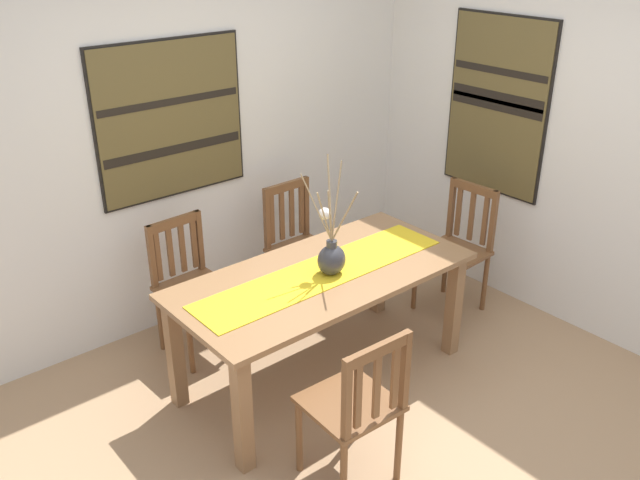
# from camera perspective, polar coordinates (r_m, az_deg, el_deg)

# --- Properties ---
(ground_plane) EXTENTS (6.40, 6.40, 0.03)m
(ground_plane) POSITION_cam_1_polar(r_m,az_deg,el_deg) (4.03, 5.30, -15.60)
(ground_plane) COLOR #A37F5B
(wall_back) EXTENTS (6.40, 0.12, 2.70)m
(wall_back) POSITION_cam_1_polar(r_m,az_deg,el_deg) (4.69, -10.43, 9.36)
(wall_back) COLOR silver
(wall_back) RESTS_ON ground_plane
(wall_side) EXTENTS (0.12, 6.40, 2.70)m
(wall_side) POSITION_cam_1_polar(r_m,az_deg,el_deg) (4.75, 22.27, 8.05)
(wall_side) COLOR silver
(wall_side) RESTS_ON ground_plane
(dining_table) EXTENTS (1.81, 0.85, 0.74)m
(dining_table) POSITION_cam_1_polar(r_m,az_deg,el_deg) (4.03, 0.22, -4.15)
(dining_table) COLOR #8E6642
(dining_table) RESTS_ON ground_plane
(table_runner) EXTENTS (1.67, 0.36, 0.01)m
(table_runner) POSITION_cam_1_polar(r_m,az_deg,el_deg) (3.97, 0.22, -2.72)
(table_runner) COLOR gold
(table_runner) RESTS_ON dining_table
(centerpiece_vase) EXTENTS (0.24, 0.33, 0.69)m
(centerpiece_vase) POSITION_cam_1_polar(r_m,az_deg,el_deg) (3.91, 0.95, -1.25)
(centerpiece_vase) COLOR #333338
(centerpiece_vase) RESTS_ON dining_table
(chair_0) EXTENTS (0.44, 0.44, 0.90)m
(chair_0) POSITION_cam_1_polar(r_m,az_deg,el_deg) (4.47, -10.91, -3.62)
(chair_0) COLOR brown
(chair_0) RESTS_ON ground_plane
(chair_1) EXTENTS (0.44, 0.44, 0.94)m
(chair_1) POSITION_cam_1_polar(r_m,az_deg,el_deg) (4.95, 11.55, -0.61)
(chair_1) COLOR brown
(chair_1) RESTS_ON ground_plane
(chair_2) EXTENTS (0.44, 0.44, 0.91)m
(chair_2) POSITION_cam_1_polar(r_m,az_deg,el_deg) (3.39, 3.09, -13.82)
(chair_2) COLOR brown
(chair_2) RESTS_ON ground_plane
(chair_3) EXTENTS (0.43, 0.43, 0.94)m
(chair_3) POSITION_cam_1_polar(r_m,az_deg,el_deg) (4.87, -1.81, -0.41)
(chair_3) COLOR brown
(chair_3) RESTS_ON ground_plane
(painting_on_back_wall) EXTENTS (1.05, 0.05, 1.02)m
(painting_on_back_wall) POSITION_cam_1_polar(r_m,az_deg,el_deg) (4.51, -12.49, 9.90)
(painting_on_back_wall) COLOR black
(painting_on_side_wall) EXTENTS (0.05, 0.83, 1.26)m
(painting_on_side_wall) POSITION_cam_1_polar(r_m,az_deg,el_deg) (5.04, 14.76, 10.91)
(painting_on_side_wall) COLOR black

